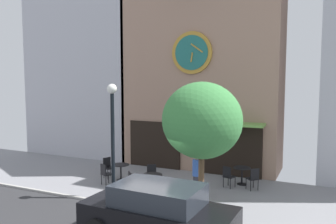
# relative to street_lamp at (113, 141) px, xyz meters

# --- Properties ---
(ground_plane) EXTENTS (27.55, 10.89, 0.13)m
(ground_plane) POSITION_rel_street_lamp_xyz_m (1.84, -0.64, -2.19)
(ground_plane) COLOR gray
(clock_building) EXTENTS (7.84, 3.78, 11.89)m
(clock_building) POSITION_rel_street_lamp_xyz_m (1.29, 6.03, 3.98)
(clock_building) COLOR #9E7A66
(clock_building) RESTS_ON ground_plane
(neighbor_building_left) EXTENTS (6.86, 4.86, 15.93)m
(neighbor_building_left) POSITION_rel_street_lamp_xyz_m (-5.91, 7.23, 5.80)
(neighbor_building_left) COLOR #B2B2BC
(neighbor_building_left) RESTS_ON ground_plane
(street_lamp) EXTENTS (0.36, 0.36, 4.27)m
(street_lamp) POSITION_rel_street_lamp_xyz_m (0.00, 0.00, 0.00)
(street_lamp) COLOR black
(street_lamp) RESTS_ON ground_plane
(street_tree) EXTENTS (2.70, 2.43, 4.36)m
(street_tree) POSITION_rel_street_lamp_xyz_m (3.38, 0.20, 0.90)
(street_tree) COLOR brown
(street_tree) RESTS_ON ground_plane
(cafe_table_center_right) EXTENTS (0.72, 0.72, 0.72)m
(cafe_table_center_right) POSITION_rel_street_lamp_xyz_m (-0.97, 2.06, -1.65)
(cafe_table_center_right) COLOR black
(cafe_table_center_right) RESTS_ON ground_plane
(cafe_table_near_door) EXTENTS (0.78, 0.78, 0.73)m
(cafe_table_near_door) POSITION_rel_street_lamp_xyz_m (1.04, 1.16, -1.63)
(cafe_table_near_door) COLOR black
(cafe_table_near_door) RESTS_ON ground_plane
(cafe_table_center) EXTENTS (0.72, 0.72, 0.73)m
(cafe_table_center) POSITION_rel_street_lamp_xyz_m (3.98, 3.67, -1.65)
(cafe_table_center) COLOR black
(cafe_table_center) RESTS_ON ground_plane
(cafe_chair_near_lamp) EXTENTS (0.57, 0.57, 0.90)m
(cafe_chair_near_lamp) POSITION_rel_street_lamp_xyz_m (0.45, 0.63, -1.64)
(cafe_chair_near_lamp) COLOR black
(cafe_chair_near_lamp) RESTS_ON ground_plane
(cafe_chair_outer) EXTENTS (0.52, 0.52, 0.90)m
(cafe_chair_outer) POSITION_rel_street_lamp_xyz_m (-1.19, 1.21, -1.64)
(cafe_chair_outer) COLOR black
(cafe_chair_outer) RESTS_ON ground_plane
(cafe_chair_corner) EXTENTS (0.57, 0.57, 0.90)m
(cafe_chair_corner) POSITION_rel_street_lamp_xyz_m (4.57, 3.10, -1.64)
(cafe_chair_corner) COLOR black
(cafe_chair_corner) RESTS_ON ground_plane
(cafe_chair_left_end) EXTENTS (0.43, 0.43, 0.90)m
(cafe_chair_left_end) POSITION_rel_street_lamp_xyz_m (0.99, 0.28, -1.64)
(cafe_chair_left_end) COLOR black
(cafe_chair_left_end) RESTS_ON ground_plane
(cafe_chair_facing_wall) EXTENTS (0.51, 0.51, 0.90)m
(cafe_chair_facing_wall) POSITION_rel_street_lamp_xyz_m (3.57, 2.99, -1.64)
(cafe_chair_facing_wall) COLOR black
(cafe_chair_facing_wall) RESTS_ON ground_plane
(cafe_chair_near_tree) EXTENTS (0.56, 0.56, 0.90)m
(cafe_chair_near_tree) POSITION_rel_street_lamp_xyz_m (0.65, 1.88, -1.64)
(cafe_chair_near_tree) COLOR black
(cafe_chair_near_tree) RESTS_ON ground_plane
(cafe_chair_mid_row) EXTENTS (0.53, 0.53, 0.90)m
(cafe_chair_mid_row) POSITION_rel_street_lamp_xyz_m (-1.75, 2.22, -1.64)
(cafe_chair_mid_row) COLOR black
(cafe_chair_mid_row) RESTS_ON ground_plane
(pedestrian_blue) EXTENTS (0.35, 0.35, 1.67)m
(pedestrian_blue) POSITION_rel_street_lamp_xyz_m (2.81, 1.31, -1.30)
(pedestrian_blue) COLOR #2D2D38
(pedestrian_blue) RESTS_ON ground_plane
(parked_car_black) EXTENTS (4.36, 2.14, 1.55)m
(parked_car_black) POSITION_rel_street_lamp_xyz_m (2.99, -2.30, -1.41)
(parked_car_black) COLOR black
(parked_car_black) RESTS_ON ground_plane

